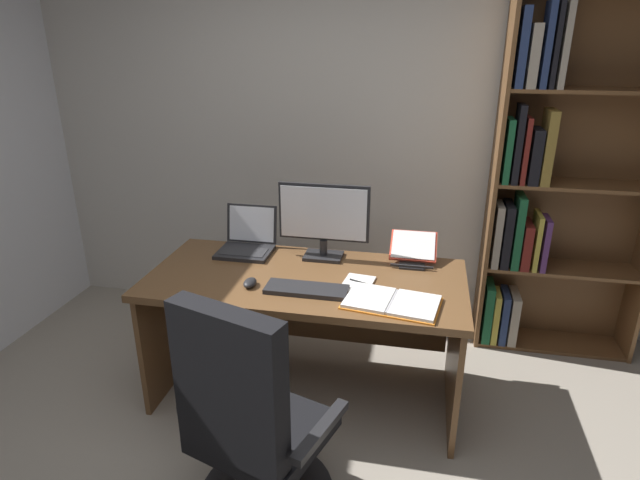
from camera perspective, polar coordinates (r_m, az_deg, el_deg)
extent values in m
cube|color=beige|center=(3.64, 4.13, 11.97)|extent=(5.05, 0.12, 2.75)
cube|color=brown|center=(2.84, -1.58, -4.35)|extent=(1.71, 0.81, 0.04)
cube|color=brown|center=(3.28, -15.75, -8.89)|extent=(0.03, 0.75, 0.71)
cube|color=brown|center=(2.97, 14.41, -12.14)|extent=(0.03, 0.75, 0.71)
cube|color=brown|center=(3.32, -0.05, -6.88)|extent=(1.59, 0.03, 0.50)
cube|color=brown|center=(3.46, 18.35, 6.15)|extent=(0.02, 0.30, 2.24)
cube|color=brown|center=(3.69, 25.48, 6.04)|extent=(0.98, 0.01, 2.24)
cube|color=brown|center=(3.97, 23.38, -10.11)|extent=(0.93, 0.28, 0.02)
cube|color=#195633|center=(3.77, 17.70, -7.26)|extent=(0.05, 0.24, 0.40)
cube|color=gold|center=(3.77, 18.47, -7.78)|extent=(0.04, 0.20, 0.35)
cube|color=navy|center=(3.80, 19.27, -7.71)|extent=(0.04, 0.23, 0.35)
cube|color=gray|center=(3.81, 20.18, -7.76)|extent=(0.05, 0.24, 0.35)
cube|color=brown|center=(3.72, 24.61, -2.77)|extent=(0.93, 0.28, 0.02)
cube|color=gray|center=(3.53, 18.64, 0.61)|extent=(0.04, 0.21, 0.41)
cube|color=black|center=(3.56, 19.56, 0.63)|extent=(0.05, 0.24, 0.41)
cube|color=#195633|center=(3.55, 20.63, 0.95)|extent=(0.05, 0.22, 0.47)
cube|color=maroon|center=(3.59, 21.39, -0.39)|extent=(0.05, 0.23, 0.29)
cube|color=gold|center=(3.58, 22.39, -0.03)|extent=(0.03, 0.21, 0.36)
cube|color=#512D66|center=(3.59, 23.16, -0.31)|extent=(0.03, 0.19, 0.34)
cube|color=brown|center=(3.55, 25.98, 5.43)|extent=(0.93, 0.28, 0.02)
cube|color=#195633|center=(3.38, 19.68, 9.18)|extent=(0.04, 0.20, 0.38)
cube|color=black|center=(3.37, 20.67, 9.73)|extent=(0.04, 0.17, 0.46)
cube|color=maroon|center=(3.41, 21.31, 9.14)|extent=(0.03, 0.21, 0.39)
cube|color=black|center=(3.42, 22.25, 8.48)|extent=(0.06, 0.21, 0.33)
cube|color=olive|center=(3.43, 23.45, 9.28)|extent=(0.05, 0.22, 0.44)
cube|color=brown|center=(3.46, 27.49, 14.25)|extent=(0.93, 0.28, 0.02)
cube|color=navy|center=(3.31, 21.08, 18.94)|extent=(0.05, 0.17, 0.43)
cube|color=gray|center=(3.35, 22.06, 18.06)|extent=(0.05, 0.22, 0.34)
cube|color=navy|center=(3.33, 23.40, 18.86)|extent=(0.04, 0.17, 0.46)
cube|color=black|center=(3.35, 24.13, 18.74)|extent=(0.03, 0.19, 0.45)
cube|color=gray|center=(3.37, 24.94, 18.84)|extent=(0.03, 0.21, 0.48)
cylinder|color=#232326|center=(2.53, -5.91, -23.13)|extent=(0.06, 0.06, 0.30)
cube|color=black|center=(2.40, -6.09, -19.98)|extent=(0.63, 0.61, 0.07)
cube|color=black|center=(2.05, -9.84, -15.52)|extent=(0.48, 0.24, 0.65)
cube|color=#232326|center=(2.46, -11.72, -15.37)|extent=(0.17, 0.38, 0.04)
cube|color=#232326|center=(2.20, 0.11, -20.04)|extent=(0.17, 0.38, 0.04)
cube|color=#232326|center=(3.06, 0.38, -1.74)|extent=(0.22, 0.16, 0.02)
cylinder|color=#232326|center=(3.04, 0.38, -0.79)|extent=(0.04, 0.04, 0.09)
cube|color=#232326|center=(2.98, 0.42, 3.03)|extent=(0.52, 0.02, 0.33)
cube|color=white|center=(2.96, 0.35, 2.91)|extent=(0.49, 0.00, 0.30)
cube|color=#232326|center=(3.14, -8.19, -1.32)|extent=(0.31, 0.25, 0.02)
cube|color=#2D2D30|center=(3.12, -8.31, -1.24)|extent=(0.27, 0.14, 0.00)
cube|color=#232326|center=(3.23, -7.43, 1.77)|extent=(0.31, 0.05, 0.23)
cube|color=white|center=(3.22, -7.46, 1.76)|extent=(0.28, 0.04, 0.21)
cube|color=#232326|center=(2.67, -1.47, -5.39)|extent=(0.42, 0.15, 0.02)
ellipsoid|color=#232326|center=(2.74, -7.63, -4.63)|extent=(0.06, 0.10, 0.04)
cube|color=#232326|center=(3.00, 9.96, -2.70)|extent=(0.14, 0.12, 0.01)
cube|color=#232326|center=(2.95, 9.95, -2.84)|extent=(0.24, 0.01, 0.01)
cube|color=#DB422D|center=(3.06, 10.12, -0.63)|extent=(0.26, 0.20, 0.12)
cube|color=white|center=(3.05, 10.13, -0.51)|extent=(0.24, 0.18, 0.11)
cube|color=orange|center=(2.59, 5.35, -6.48)|extent=(0.27, 0.31, 0.01)
cube|color=orange|center=(2.55, 10.30, -7.23)|extent=(0.27, 0.31, 0.01)
cube|color=white|center=(2.59, 5.36, -6.25)|extent=(0.25, 0.29, 0.02)
cube|color=white|center=(2.55, 10.32, -7.00)|extent=(0.25, 0.29, 0.02)
cylinder|color=#B7B7BC|center=(2.57, 7.81, -6.70)|extent=(0.06, 0.25, 0.02)
cube|color=white|center=(2.75, 4.11, -4.75)|extent=(0.18, 0.23, 0.01)
cylinder|color=black|center=(2.74, 4.53, -4.62)|extent=(0.13, 0.06, 0.01)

